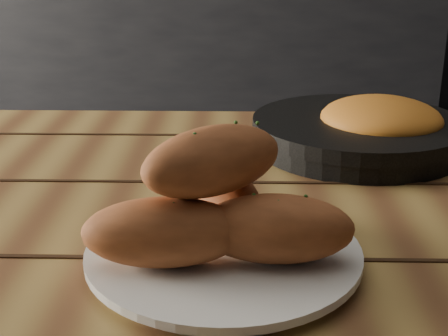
% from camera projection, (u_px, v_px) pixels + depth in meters
% --- Properties ---
extents(counter, '(2.80, 0.60, 0.90)m').
position_uv_depth(counter, '(112.00, 75.00, 2.84)').
color(counter, black).
rests_on(counter, ground).
extents(table, '(1.55, 0.89, 0.75)m').
position_uv_depth(table, '(216.00, 290.00, 0.73)').
color(table, olive).
rests_on(table, ground).
extents(plate, '(0.26, 0.26, 0.02)m').
position_uv_depth(plate, '(224.00, 255.00, 0.59)').
color(plate, white).
rests_on(plate, table).
extents(bread_rolls, '(0.24, 0.20, 0.12)m').
position_uv_depth(bread_rolls, '(218.00, 204.00, 0.57)').
color(bread_rolls, '#B25D31').
rests_on(bread_rolls, plate).
extents(skillet, '(0.43, 0.31, 0.05)m').
position_uv_depth(skillet, '(359.00, 133.00, 0.91)').
color(skillet, black).
rests_on(skillet, table).
extents(bowl, '(0.21, 0.21, 0.08)m').
position_uv_depth(bowl, '(380.00, 127.00, 0.91)').
color(bowl, white).
rests_on(bowl, table).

